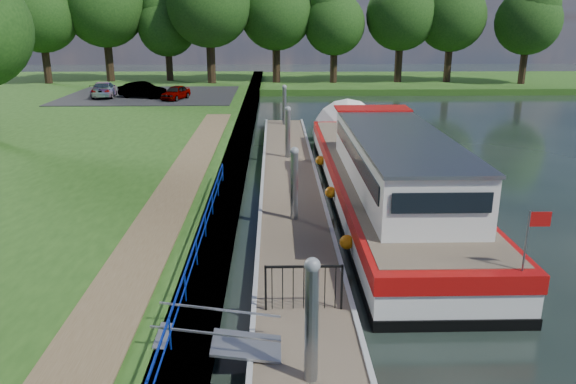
{
  "coord_description": "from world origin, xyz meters",
  "views": [
    {
      "loc": [
        -0.67,
        -9.74,
        7.08
      ],
      "look_at": [
        -0.22,
        8.44,
        1.4
      ],
      "focal_mm": 35.0,
      "sensor_mm": 36.0,
      "label": 1
    }
  ],
  "objects_px": {
    "pontoon": "(290,187)",
    "barge": "(379,171)",
    "car_a": "(176,92)",
    "car_c": "(104,89)",
    "car_b": "(143,90)"
  },
  "relations": [
    {
      "from": "pontoon",
      "to": "barge",
      "type": "xyz_separation_m",
      "value": [
        3.6,
        -0.82,
        0.9
      ]
    },
    {
      "from": "car_a",
      "to": "car_c",
      "type": "relative_size",
      "value": 0.75
    },
    {
      "from": "car_a",
      "to": "car_b",
      "type": "bearing_deg",
      "value": 177.7
    },
    {
      "from": "pontoon",
      "to": "car_b",
      "type": "relative_size",
      "value": 7.84
    },
    {
      "from": "car_a",
      "to": "car_b",
      "type": "distance_m",
      "value": 3.01
    },
    {
      "from": "car_c",
      "to": "barge",
      "type": "bearing_deg",
      "value": 119.19
    },
    {
      "from": "car_b",
      "to": "barge",
      "type": "bearing_deg",
      "value": -128.59
    },
    {
      "from": "pontoon",
      "to": "car_a",
      "type": "bearing_deg",
      "value": 110.89
    },
    {
      "from": "car_c",
      "to": "car_a",
      "type": "bearing_deg",
      "value": 157.87
    },
    {
      "from": "car_b",
      "to": "car_a",
      "type": "bearing_deg",
      "value": -90.47
    },
    {
      "from": "pontoon",
      "to": "car_c",
      "type": "bearing_deg",
      "value": 121.43
    },
    {
      "from": "barge",
      "to": "car_a",
      "type": "xyz_separation_m",
      "value": [
        -12.06,
        22.99,
        0.3
      ]
    },
    {
      "from": "pontoon",
      "to": "car_c",
      "type": "relative_size",
      "value": 7.01
    },
    {
      "from": "car_b",
      "to": "car_c",
      "type": "relative_size",
      "value": 0.89
    },
    {
      "from": "pontoon",
      "to": "car_c",
      "type": "xyz_separation_m",
      "value": [
        -14.53,
        23.79,
        1.27
      ]
    }
  ]
}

